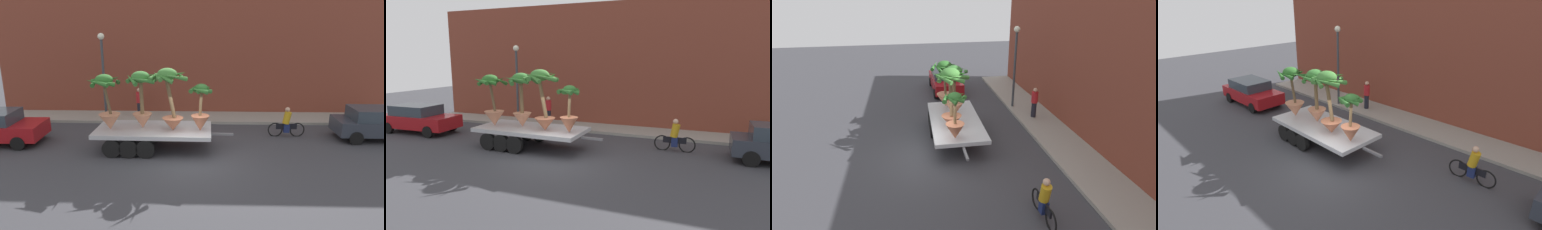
% 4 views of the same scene
% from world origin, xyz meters
% --- Properties ---
extents(ground_plane, '(60.00, 60.00, 0.00)m').
position_xyz_m(ground_plane, '(0.00, 0.00, 0.00)').
color(ground_plane, '#38383D').
extents(sidewalk, '(24.00, 2.20, 0.15)m').
position_xyz_m(sidewalk, '(0.00, 6.10, 0.07)').
color(sidewalk, gray).
rests_on(sidewalk, ground).
extents(building_facade, '(24.00, 1.20, 7.53)m').
position_xyz_m(building_facade, '(0.00, 7.80, 3.76)').
color(building_facade, brown).
rests_on(building_facade, ground).
extents(flatbed_trailer, '(6.18, 2.51, 0.98)m').
position_xyz_m(flatbed_trailer, '(-2.03, 1.19, 0.76)').
color(flatbed_trailer, '#B7BABF').
rests_on(flatbed_trailer, ground).
extents(potted_palm_rear, '(1.40, 1.55, 2.56)m').
position_xyz_m(potted_palm_rear, '(-2.28, 1.23, 2.33)').
color(potted_palm_rear, tan).
rests_on(potted_palm_rear, flatbed_trailer).
extents(potted_palm_middle, '(1.46, 1.50, 2.46)m').
position_xyz_m(potted_palm_middle, '(-3.75, 0.97, 2.16)').
color(potted_palm_middle, tan).
rests_on(potted_palm_middle, flatbed_trailer).
extents(potted_palm_front, '(1.04, 1.08, 2.10)m').
position_xyz_m(potted_palm_front, '(0.32, 0.86, 1.94)').
color(potted_palm_front, '#B26647').
rests_on(potted_palm_front, flatbed_trailer).
extents(potted_palm_extra, '(1.71, 1.77, 2.76)m').
position_xyz_m(potted_palm_extra, '(-1.00, 0.89, 2.52)').
color(potted_palm_extra, '#B26647').
rests_on(potted_palm_extra, flatbed_trailer).
extents(cyclist, '(1.84, 0.34, 1.54)m').
position_xyz_m(cyclist, '(4.61, 3.08, 0.67)').
color(cyclist, black).
rests_on(cyclist, ground).
extents(parked_car, '(4.05, 1.85, 1.58)m').
position_xyz_m(parked_car, '(8.88, 2.80, 0.82)').
color(parked_car, '#2D333D').
rests_on(parked_car, ground).
extents(pedestrian_near_gate, '(0.36, 0.36, 1.71)m').
position_xyz_m(pedestrian_near_gate, '(-3.27, 5.93, 1.04)').
color(pedestrian_near_gate, black).
rests_on(pedestrian_near_gate, sidewalk).
extents(street_lamp, '(0.36, 0.36, 4.83)m').
position_xyz_m(street_lamp, '(-5.10, 5.30, 3.23)').
color(street_lamp, '#383D42').
rests_on(street_lamp, sidewalk).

